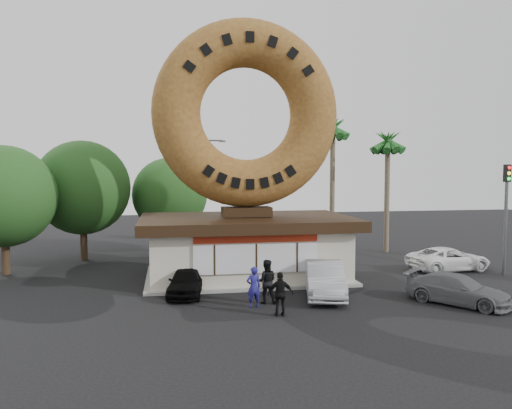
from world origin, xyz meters
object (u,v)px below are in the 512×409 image
object	(u,v)px
street_lamp	(200,188)
donut_shop	(246,245)
person_right	(280,294)
car_black	(186,281)
car_silver	(325,279)
car_white	(449,259)
giant_donut	(246,114)
person_center	(266,281)
traffic_signal	(506,205)
car_grey	(458,289)
person_left	(254,287)

from	to	relation	value
street_lamp	donut_shop	bearing A→B (deg)	-79.50
person_right	car_black	xyz separation A→B (m)	(-3.55, 4.01, -0.24)
car_silver	car_white	bearing A→B (deg)	39.74
donut_shop	street_lamp	size ratio (longest dim) A/B	1.40
giant_donut	person_center	size ratio (longest dim) A/B	5.17
traffic_signal	car_black	world-z (taller)	traffic_signal
car_grey	traffic_signal	bearing A→B (deg)	1.01
car_grey	car_white	distance (m)	7.58
giant_donut	person_right	distance (m)	10.74
street_lamp	giant_donut	bearing A→B (deg)	-79.49
person_right	car_white	distance (m)	13.51
street_lamp	car_grey	xyz separation A→B (m)	(10.00, -16.93, -3.85)
donut_shop	person_right	bearing A→B (deg)	-88.30
person_center	car_white	world-z (taller)	person_center
person_center	car_white	size ratio (longest dim) A/B	0.40
traffic_signal	person_center	bearing A→B (deg)	-166.51
person_right	car_white	bearing A→B (deg)	-144.53
car_black	car_grey	size ratio (longest dim) A/B	0.85
donut_shop	person_center	size ratio (longest dim) A/B	5.87
street_lamp	car_white	size ratio (longest dim) A/B	1.67
donut_shop	person_left	world-z (taller)	donut_shop
traffic_signal	car_grey	distance (m)	8.31
person_left	car_white	size ratio (longest dim) A/B	0.36
person_center	car_grey	bearing A→B (deg)	178.19
donut_shop	car_silver	bearing A→B (deg)	-57.58
street_lamp	person_center	bearing A→B (deg)	-83.00
street_lamp	traffic_signal	world-z (taller)	street_lamp
donut_shop	car_black	distance (m)	4.82
donut_shop	traffic_signal	bearing A→B (deg)	-8.10
street_lamp	car_grey	size ratio (longest dim) A/B	1.83
person_center	car_grey	world-z (taller)	person_center
giant_donut	car_white	distance (m)	14.24
person_left	car_silver	size ratio (longest dim) A/B	0.37
car_silver	traffic_signal	bearing A→B (deg)	26.68
giant_donut	car_silver	xyz separation A→B (m)	(2.91, -4.60, -7.95)
car_grey	person_left	bearing A→B (deg)	134.27
donut_shop	car_silver	world-z (taller)	donut_shop
person_center	car_black	distance (m)	3.94
traffic_signal	car_white	world-z (taller)	traffic_signal
giant_donut	car_black	world-z (taller)	giant_donut
car_white	street_lamp	bearing A→B (deg)	44.93
car_silver	giant_donut	bearing A→B (deg)	135.86
giant_donut	person_center	bearing A→B (deg)	-89.67
person_right	donut_shop	bearing A→B (deg)	-84.36
donut_shop	car_silver	size ratio (longest dim) A/B	2.38
giant_donut	person_left	bearing A→B (deg)	-95.97
person_right	car_grey	xyz separation A→B (m)	(7.92, 0.39, -0.25)
person_center	person_right	xyz separation A→B (m)	(0.19, -1.97, -0.07)
street_lamp	person_left	xyz separation A→B (m)	(1.24, -15.91, -3.62)
person_left	car_grey	size ratio (longest dim) A/B	0.39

